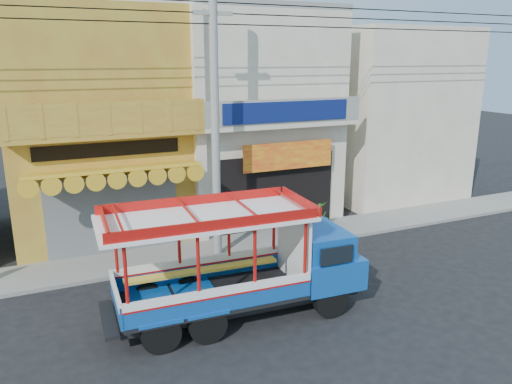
% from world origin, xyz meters
% --- Properties ---
extents(ground, '(90.00, 90.00, 0.00)m').
position_xyz_m(ground, '(0.00, 0.00, 0.00)').
color(ground, black).
rests_on(ground, ground).
extents(sidewalk, '(30.00, 2.00, 0.12)m').
position_xyz_m(sidewalk, '(0.00, 4.00, 0.06)').
color(sidewalk, slate).
rests_on(sidewalk, ground).
extents(shophouse_left, '(6.00, 7.50, 8.24)m').
position_xyz_m(shophouse_left, '(-4.00, 7.96, 4.11)').
color(shophouse_left, '#AA6C25').
rests_on(shophouse_left, ground).
extents(shophouse_right, '(6.00, 6.75, 8.24)m').
position_xyz_m(shophouse_right, '(2.00, 7.96, 4.11)').
color(shophouse_right, beige).
rests_on(shophouse_right, ground).
extents(party_pilaster, '(0.35, 0.30, 8.00)m').
position_xyz_m(party_pilaster, '(-1.00, 4.85, 4.00)').
color(party_pilaster, beige).
rests_on(party_pilaster, ground).
extents(filler_building_right, '(6.00, 6.00, 7.60)m').
position_xyz_m(filler_building_right, '(9.00, 8.00, 3.80)').
color(filler_building_right, beige).
rests_on(filler_building_right, ground).
extents(utility_pole, '(28.00, 0.26, 9.00)m').
position_xyz_m(utility_pole, '(-0.85, 3.30, 5.03)').
color(utility_pole, gray).
rests_on(utility_pole, ground).
extents(songthaew_truck, '(6.52, 2.41, 3.00)m').
position_xyz_m(songthaew_truck, '(-1.38, -0.56, 1.45)').
color(songthaew_truck, black).
rests_on(songthaew_truck, ground).
extents(potted_plant_a, '(1.16, 1.14, 0.98)m').
position_xyz_m(potted_plant_a, '(2.54, 4.03, 0.61)').
color(potted_plant_a, '#215117').
rests_on(potted_plant_a, sidewalk).
extents(potted_plant_c, '(0.88, 0.88, 1.11)m').
position_xyz_m(potted_plant_c, '(3.33, 4.02, 0.68)').
color(potted_plant_c, '#215117').
rests_on(potted_plant_c, sidewalk).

